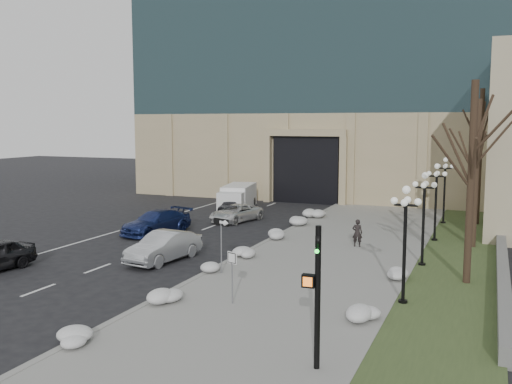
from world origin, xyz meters
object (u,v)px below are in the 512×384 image
at_px(lamppost_d, 445,181).
at_px(car_e, 232,205).
at_px(car_b, 164,247).
at_px(car_c, 156,222).
at_px(lamppost_b, 424,206).
at_px(keep_sign, 232,266).
at_px(pedestrian, 357,233).
at_px(lamppost_c, 436,192).
at_px(traffic_signal, 316,300).
at_px(lamppost_a, 405,229).
at_px(car_d, 236,213).
at_px(one_way_sign, 223,229).
at_px(box_truck, 238,197).

bearing_deg(lamppost_d, car_e, -176.12).
bearing_deg(lamppost_d, car_b, -126.46).
relative_size(car_c, lamppost_d, 1.09).
height_order(lamppost_b, lamppost_d, same).
bearing_deg(keep_sign, pedestrian, 98.01).
distance_m(car_c, pedestrian, 13.07).
distance_m(car_e, lamppost_c, 17.12).
relative_size(car_b, traffic_signal, 1.09).
distance_m(car_e, lamppost_a, 24.55).
bearing_deg(lamppost_a, keep_sign, -156.10).
xyz_separation_m(pedestrian, lamppost_d, (3.92, 10.11, 2.16)).
bearing_deg(lamppost_d, car_d, -161.84).
relative_size(traffic_signal, lamppost_c, 0.90).
relative_size(car_b, keep_sign, 2.15).
distance_m(lamppost_a, lamppost_d, 19.50).
relative_size(car_c, one_way_sign, 1.91).
bearing_deg(car_c, pedestrian, 16.11).
relative_size(car_d, lamppost_a, 0.95).
relative_size(car_b, car_e, 1.25).
relative_size(car_e, one_way_sign, 1.37).
xyz_separation_m(pedestrian, lamppost_b, (3.92, -2.89, 2.16)).
bearing_deg(lamppost_d, lamppost_b, -90.00).
bearing_deg(lamppost_c, car_c, -166.04).
bearing_deg(car_e, one_way_sign, -74.60).
bearing_deg(car_b, box_truck, 109.87).
distance_m(car_b, lamppost_b, 13.35).
bearing_deg(car_b, keep_sign, -32.37).
height_order(car_d, pedestrian, pedestrian).
bearing_deg(traffic_signal, one_way_sign, 126.70).
relative_size(car_c, pedestrian, 3.27).
bearing_deg(lamppost_a, one_way_sign, 172.30).
distance_m(car_b, keep_sign, 8.30).
height_order(one_way_sign, lamppost_b, lamppost_b).
height_order(traffic_signal, lamppost_b, lamppost_b).
height_order(box_truck, lamppost_c, lamppost_c).
height_order(one_way_sign, lamppost_d, lamppost_d).
distance_m(lamppost_b, lamppost_c, 6.50).
distance_m(car_c, one_way_sign, 11.57).
bearing_deg(one_way_sign, box_truck, 131.72).
distance_m(traffic_signal, lamppost_b, 13.82).
xyz_separation_m(car_c, keep_sign, (10.80, -11.52, 0.85)).
bearing_deg(car_d, car_c, -101.20).
bearing_deg(traffic_signal, keep_sign, 133.40).
bearing_deg(one_way_sign, lamppost_b, 51.56).
relative_size(traffic_signal, lamppost_b, 0.90).
xyz_separation_m(box_truck, lamppost_c, (16.67, -7.90, 2.14)).
bearing_deg(pedestrian, box_truck, -50.28).
height_order(lamppost_b, lamppost_c, same).
relative_size(car_e, traffic_signal, 0.87).
relative_size(one_way_sign, lamppost_c, 0.57).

